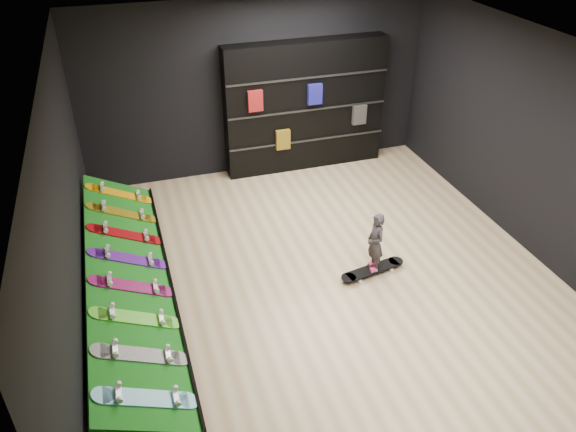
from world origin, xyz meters
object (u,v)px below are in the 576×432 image
object	(u,v)px
display_rack	(131,305)
child	(374,253)
floor_skateboard	(373,271)
back_shelving	(305,106)

from	to	relation	value
display_rack	child	world-z (taller)	child
floor_skateboard	child	distance (m)	0.30
back_shelving	child	bearing A→B (deg)	-93.12
floor_skateboard	back_shelving	bearing A→B (deg)	76.68
display_rack	back_shelving	size ratio (longest dim) A/B	1.58
floor_skateboard	display_rack	bearing A→B (deg)	168.89
back_shelving	floor_skateboard	world-z (taller)	back_shelving
display_rack	floor_skateboard	size ratio (longest dim) A/B	4.59
back_shelving	floor_skateboard	xyz separation A→B (m)	(-0.18, -3.37, -1.10)
back_shelving	child	world-z (taller)	back_shelving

